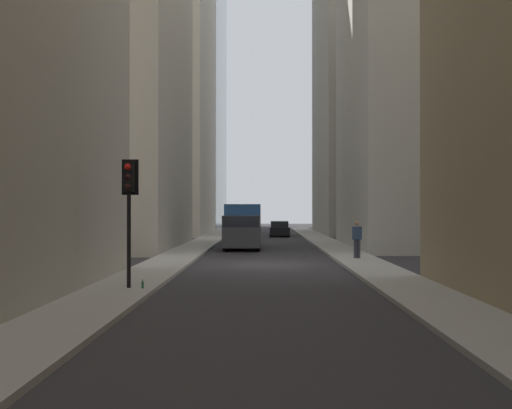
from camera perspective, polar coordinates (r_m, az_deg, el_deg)
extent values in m
plane|color=#302D30|center=(25.16, 0.98, -6.28)|extent=(135.00, 135.00, 0.00)
cube|color=#A8A399|center=(25.54, -9.22, -6.03)|extent=(90.00, 2.20, 0.14)
cube|color=#A8A399|center=(25.58, 11.17, -6.02)|extent=(90.00, 2.20, 0.14)
cube|color=#B7B2A5|center=(39.70, 17.22, 18.16)|extent=(12.91, 10.00, 30.42)
cube|color=#A8A091|center=(58.04, 11.66, 13.45)|extent=(16.01, 10.00, 32.96)
cube|color=beige|center=(58.03, -9.99, 13.62)|extent=(15.83, 10.00, 33.30)
cube|color=#285699|center=(36.10, -1.32, -2.05)|extent=(4.60, 2.25, 2.60)
cube|color=#38383D|center=(32.91, -1.52, -2.82)|extent=(1.90, 2.25, 1.90)
cube|color=black|center=(32.89, -1.52, -1.78)|extent=(1.92, 2.09, 0.64)
cylinder|color=black|center=(32.93, 0.20, -4.13)|extent=(0.88, 0.28, 0.88)
cylinder|color=black|center=(33.01, -3.23, -4.12)|extent=(0.88, 0.28, 0.88)
cylinder|color=black|center=(37.52, 0.26, -3.68)|extent=(0.88, 0.28, 0.88)
cylinder|color=black|center=(37.59, -2.75, -3.67)|extent=(0.88, 0.28, 0.88)
cube|color=black|center=(50.53, 2.44, -2.74)|extent=(4.30, 1.78, 0.70)
cube|color=black|center=(50.31, 2.45, -2.04)|extent=(2.10, 1.58, 0.54)
cylinder|color=black|center=(51.92, 3.26, -2.91)|extent=(0.64, 0.22, 0.64)
cylinder|color=black|center=(51.87, 1.53, -2.91)|extent=(0.64, 0.22, 0.64)
cylinder|color=black|center=(49.22, 3.40, -3.04)|extent=(0.64, 0.22, 0.64)
cylinder|color=black|center=(49.18, 1.58, -3.04)|extent=(0.64, 0.22, 0.64)
cylinder|color=black|center=(17.22, -13.12, -3.59)|extent=(0.12, 0.12, 2.95)
cube|color=black|center=(17.22, -13.10, 2.82)|extent=(0.28, 0.32, 0.90)
cube|color=black|center=(17.37, -12.98, 2.79)|extent=(0.03, 0.52, 1.10)
sphere|color=red|center=(17.09, -13.23, 3.85)|extent=(0.20, 0.20, 0.20)
sphere|color=black|center=(17.07, -13.23, 2.85)|extent=(0.20, 0.20, 0.20)
sphere|color=black|center=(17.05, -13.23, 1.84)|extent=(0.20, 0.20, 0.20)
cylinder|color=#33333D|center=(27.28, 10.67, -4.56)|extent=(0.16, 0.16, 0.91)
cylinder|color=#33333D|center=(27.25, 10.31, -4.56)|extent=(0.16, 0.16, 0.91)
cube|color=navy|center=(27.22, 10.49, -2.94)|extent=(0.26, 0.44, 0.64)
sphere|color=#936B4C|center=(27.21, 10.49, -1.95)|extent=(0.22, 0.22, 0.22)
cylinder|color=#236033|center=(17.13, -11.74, -8.23)|extent=(0.07, 0.07, 0.20)
cylinder|color=#236033|center=(17.11, -11.74, -7.78)|extent=(0.03, 0.03, 0.07)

